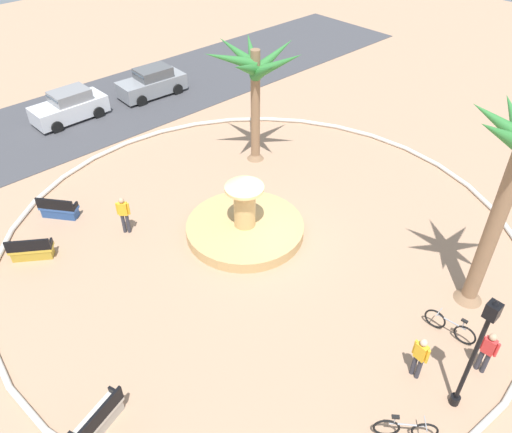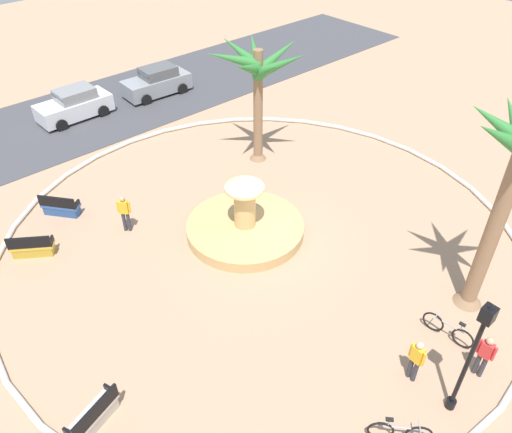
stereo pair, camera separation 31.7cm
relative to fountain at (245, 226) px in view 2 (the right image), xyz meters
The scene contains 16 objects.
ground_plane 0.77m from the fountain, 68.93° to the right, with size 80.00×80.00×0.00m, color tan.
plaza_curb 0.73m from the fountain, 68.93° to the right, with size 20.32×20.32×0.20m, color silver.
street_asphalt 13.91m from the fountain, 88.96° to the left, with size 48.00×8.00×0.03m, color #424247.
fountain is the anchor object (origin of this frame).
palm_tree_near_fountain 7.02m from the fountain, 43.27° to the left, with size 4.36×4.39×5.68m.
bench_east 9.14m from the fountain, 157.51° to the right, with size 1.68×0.97×1.00m.
bench_west 7.84m from the fountain, 129.30° to the left, with size 1.37×1.57×1.00m.
bench_north 8.15m from the fountain, 147.56° to the left, with size 1.59×1.33×1.00m.
lamppost 9.96m from the fountain, 94.13° to the right, with size 0.32×0.32×4.27m.
bicycle_red_frame 9.65m from the fountain, 105.73° to the right, with size 1.19×1.33×0.94m.
bicycle_by_lamppost 8.39m from the fountain, 80.59° to the right, with size 0.44×1.72×0.94m.
person_cyclist_helmet 8.45m from the fountain, 95.02° to the right, with size 0.23×0.53×1.62m.
person_cyclist_photo 9.69m from the fountain, 84.89° to the right, with size 0.23×0.53×1.64m.
person_pedestrian_stroll 4.80m from the fountain, 136.34° to the left, with size 0.41×0.39×1.68m.
parked_car_leftmost 13.92m from the fountain, 91.90° to the left, with size 4.03×1.97×1.67m.
parked_car_second 14.30m from the fountain, 70.99° to the left, with size 4.07×2.06×1.67m.
Camera 2 is at (-10.36, -11.34, 13.07)m, focal length 35.49 mm.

